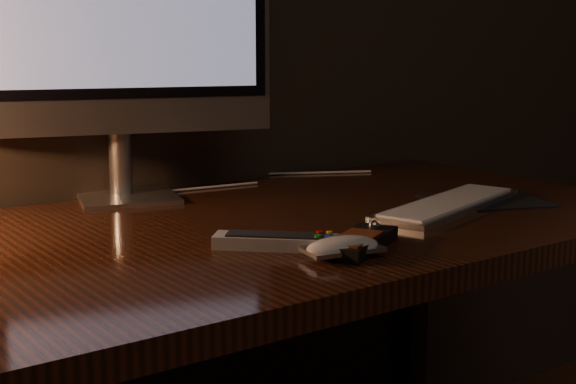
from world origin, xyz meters
TOP-DOWN VIEW (x-y plane):
  - desk at (0.00, 1.93)m, footprint 1.60×0.75m
  - monitor at (-0.03, 2.17)m, footprint 0.55×0.21m
  - keyboard at (0.41, 1.76)m, footprint 0.41×0.22m
  - mousepad at (0.52, 1.76)m, footprint 0.27×0.24m
  - mouse at (0.04, 1.61)m, footprint 0.12×0.08m
  - media_remote at (0.09, 1.63)m, footprint 0.18×0.13m
  - tv_remote at (-0.01, 1.70)m, footprint 0.17×0.17m
  - cable at (0.27, 2.19)m, footprint 0.60×0.21m

SIDE VIEW (x-z plane):
  - desk at x=0.00m, z-range 0.25..1.00m
  - mousepad at x=0.52m, z-range 0.75..0.75m
  - cable at x=0.27m, z-range 0.75..0.76m
  - keyboard at x=0.41m, z-range 0.75..0.76m
  - mouse at x=0.04m, z-range 0.75..0.77m
  - tv_remote at x=-0.01m, z-range 0.75..0.77m
  - media_remote at x=0.09m, z-range 0.75..0.78m
  - monitor at x=-0.03m, z-range 0.80..1.39m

